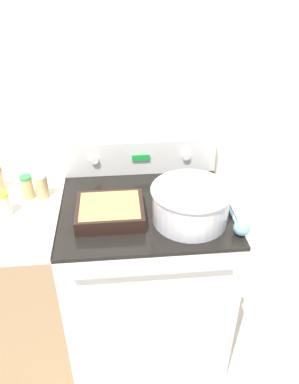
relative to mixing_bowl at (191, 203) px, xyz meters
name	(u,v)px	position (x,y,z in m)	size (l,w,h in m)	color
kitchen_wall	(139,113)	(-0.18, 0.50, 0.22)	(8.00, 0.05, 2.50)	silver
stove_range	(146,278)	(-0.18, 0.13, -0.56)	(0.78, 0.70, 0.94)	silver
control_panel	(140,157)	(-0.18, 0.44, 0.00)	(0.78, 0.07, 0.18)	silver
side_counter	(9,287)	(-0.89, 0.13, -0.56)	(0.64, 0.67, 0.96)	tan
mixing_bowl	(191,203)	(0.00, 0.00, 0.00)	(0.34, 0.34, 0.16)	silver
casserole_dish	(110,211)	(-0.34, 0.05, -0.05)	(0.29, 0.25, 0.07)	black
ladle	(241,226)	(0.19, -0.11, -0.06)	(0.07, 0.28, 0.07)	#7AB2C6
spice_jar_white_cap	(42,186)	(-0.66, 0.22, -0.02)	(0.06, 0.06, 0.12)	tan
spice_jar_green_cap	(27,187)	(-0.72, 0.22, -0.02)	(0.06, 0.06, 0.12)	tan
spice_jar_yellow_cap	(4,204)	(-0.80, 0.09, -0.02)	(0.06, 0.06, 0.11)	beige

